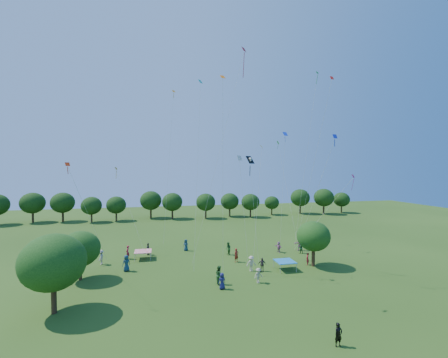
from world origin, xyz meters
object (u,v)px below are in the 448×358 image
tent_blue (285,261)px  man_in_black (338,335)px  near_tree_west (53,262)px  near_tree_north (80,249)px  red_high_kite (234,92)px  tent_red_stripe (143,251)px  near_tree_east (313,236)px  pirate_kite (250,162)px

tent_blue → man_in_black: bearing=-100.5°
near_tree_west → near_tree_north: (0.25, 7.62, -0.91)m
red_high_kite → tent_blue: bearing=-24.9°
tent_red_stripe → man_in_black: 27.16m
near_tree_east → pirate_kite: bearing=-173.9°
near_tree_west → red_high_kite: 26.09m
near_tree_east → tent_blue: 4.89m
near_tree_north → man_in_black: near_tree_north is taller
near_tree_west → pirate_kite: bearing=16.1°
pirate_kite → red_high_kite: (-1.14, 2.95, 8.63)m
tent_red_stripe → man_in_black: size_ratio=1.36×
man_in_black → red_high_kite: size_ratio=0.06×
tent_blue → near_tree_north: bearing=175.5°
pirate_kite → red_high_kite: 9.19m
near_tree_east → man_in_black: size_ratio=3.47×
tent_blue → man_in_black: 15.40m
pirate_kite → red_high_kite: size_ratio=0.47×
tent_red_stripe → pirate_kite: (12.34, -8.48, 11.81)m
red_high_kite → near_tree_north: bearing=-177.4°
man_in_black → pirate_kite: bearing=87.5°
near_tree_north → man_in_black: bearing=-39.9°
red_high_kite → near_tree_east: bearing=-12.0°
man_in_black → near_tree_north: bearing=131.3°
tent_red_stripe → tent_blue: size_ratio=1.00×
near_tree_north → tent_red_stripe: size_ratio=2.42×
near_tree_north → pirate_kite: pirate_kite is taller
near_tree_west → near_tree_north: 7.68m
near_tree_north → tent_blue: (23.10, -1.81, -2.37)m
near_tree_east → tent_red_stripe: 22.33m
near_tree_north → pirate_kite: 21.01m
tent_blue → near_tree_east: bearing=7.8°
man_in_black → pirate_kite: pirate_kite is taller
near_tree_west → man_in_black: near_tree_west is taller
pirate_kite → tent_blue: bearing=4.4°
near_tree_north → man_in_black: 26.57m
near_tree_west → near_tree_east: 28.12m
pirate_kite → man_in_black: bearing=-83.6°
near_tree_west → near_tree_east: size_ratio=1.19×
red_high_kite → pirate_kite: bearing=-68.8°
near_tree_north → near_tree_east: near_tree_east is taller
tent_blue → near_tree_west: bearing=-166.0°
near_tree_north → red_high_kite: size_ratio=0.21×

